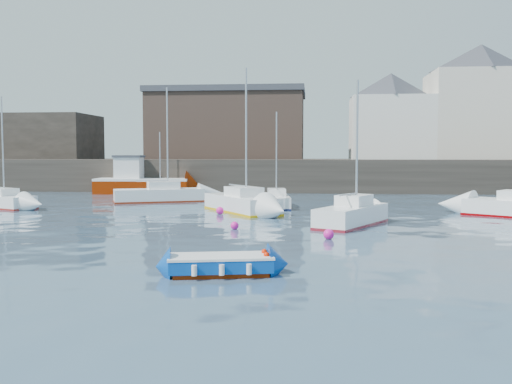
# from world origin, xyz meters

# --- Properties ---
(water) EXTENTS (220.00, 220.00, 0.00)m
(water) POSITION_xyz_m (0.00, 0.00, 0.00)
(water) COLOR #2D4760
(water) RESTS_ON ground
(quay_wall) EXTENTS (90.00, 5.00, 3.00)m
(quay_wall) POSITION_xyz_m (0.00, 35.00, 1.50)
(quay_wall) COLOR #28231E
(quay_wall) RESTS_ON ground
(land_strip) EXTENTS (90.00, 32.00, 2.80)m
(land_strip) POSITION_xyz_m (0.00, 53.00, 1.40)
(land_strip) COLOR #28231E
(land_strip) RESTS_ON ground
(bldg_east_a) EXTENTS (13.36, 13.36, 11.80)m
(bldg_east_a) POSITION_xyz_m (20.00, 42.00, 8.81)
(bldg_east_a) COLOR beige
(bldg_east_a) RESTS_ON land_strip
(bldg_east_d) EXTENTS (11.14, 11.14, 8.95)m
(bldg_east_d) POSITION_xyz_m (11.00, 41.50, 7.36)
(bldg_east_d) COLOR white
(bldg_east_d) RESTS_ON land_strip
(warehouse) EXTENTS (16.40, 10.40, 7.60)m
(warehouse) POSITION_xyz_m (-6.00, 43.00, 6.62)
(warehouse) COLOR #3D2D26
(warehouse) RESTS_ON land_strip
(bldg_west) EXTENTS (14.00, 8.00, 5.00)m
(bldg_west) POSITION_xyz_m (-28.00, 42.00, 5.30)
(bldg_west) COLOR #353028
(bldg_west) RESTS_ON land_strip
(blue_dinghy) EXTENTS (3.26, 1.92, 0.58)m
(blue_dinghy) POSITION_xyz_m (0.32, -2.00, 0.32)
(blue_dinghy) COLOR #7B1E01
(blue_dinghy) RESTS_ON ground
(fishing_boat) EXTENTS (8.50, 3.72, 5.49)m
(fishing_boat) POSITION_xyz_m (-12.37, 31.48, 1.06)
(fishing_boat) COLOR #7B1E01
(fishing_boat) RESTS_ON ground
(sailboat_b) EXTENTS (5.44, 6.79, 8.63)m
(sailboat_b) POSITION_xyz_m (-1.27, 16.02, 0.56)
(sailboat_b) COLOR white
(sailboat_b) RESTS_ON ground
(sailboat_c) EXTENTS (4.08, 5.66, 7.20)m
(sailboat_c) POSITION_xyz_m (4.97, 10.01, 0.55)
(sailboat_c) COLOR white
(sailboat_c) RESTS_ON ground
(sailboat_f) EXTENTS (2.11, 5.02, 6.34)m
(sailboat_f) POSITION_xyz_m (0.67, 19.33, 0.45)
(sailboat_f) COLOR white
(sailboat_f) RESTS_ON ground
(sailboat_h) EXTENTS (6.81, 4.45, 8.38)m
(sailboat_h) POSITION_xyz_m (-8.17, 22.61, 0.55)
(sailboat_h) COLOR white
(sailboat_h) RESTS_ON ground
(buoy_near) EXTENTS (0.39, 0.39, 0.39)m
(buoy_near) POSITION_xyz_m (-0.63, 8.06, 0.00)
(buoy_near) COLOR #F61A9F
(buoy_near) RESTS_ON ground
(buoy_mid) EXTENTS (0.44, 0.44, 0.44)m
(buoy_mid) POSITION_xyz_m (3.69, 5.41, 0.00)
(buoy_mid) COLOR #F61A9F
(buoy_mid) RESTS_ON ground
(buoy_far) EXTENTS (0.46, 0.46, 0.46)m
(buoy_far) POSITION_xyz_m (-2.39, 14.67, 0.00)
(buoy_far) COLOR #F61A9F
(buoy_far) RESTS_ON ground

